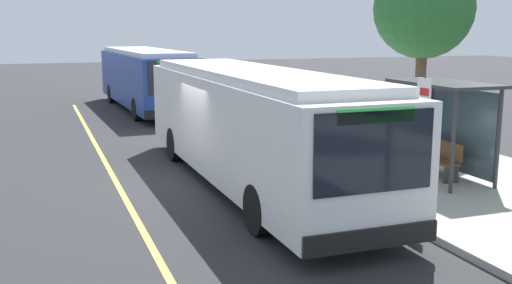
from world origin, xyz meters
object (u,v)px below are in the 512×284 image
Objects in this scene: route_sign_post at (423,125)px; waiting_bench at (436,158)px; transit_bus_main at (251,122)px; pedestrian_commuter at (346,131)px; transit_bus_second at (145,77)px.

waiting_bench is at bearing 137.09° from route_sign_post.
transit_bus_main reaches higher than waiting_bench.
transit_bus_main is at bearing -77.94° from pedestrian_commuter.
waiting_bench is 0.95× the size of pedestrian_commuter.
transit_bus_second is 4.13× the size of route_sign_post.
pedestrian_commuter is at bearing 11.33° from transit_bus_second.
route_sign_post is at bearing -42.91° from waiting_bench.
transit_bus_second reaches higher than waiting_bench.
transit_bus_main is 7.41× the size of waiting_bench.
route_sign_post reaches higher than pedestrian_commuter.
transit_bus_main reaches higher than pedestrian_commuter.
pedestrian_commuter reaches higher than waiting_bench.
transit_bus_second is 15.27m from pedestrian_commuter.
waiting_bench is 0.57× the size of route_sign_post.
pedestrian_commuter is at bearing -141.99° from waiting_bench.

